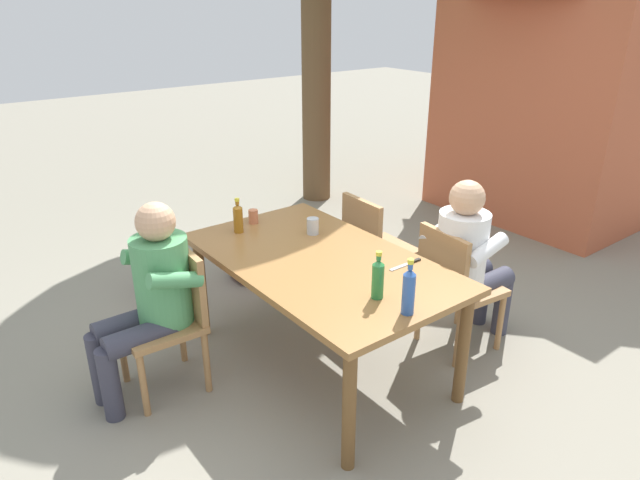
% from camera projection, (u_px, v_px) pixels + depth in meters
% --- Properties ---
extents(ground_plane, '(24.00, 24.00, 0.00)m').
position_uv_depth(ground_plane, '(320.00, 363.00, 3.69)').
color(ground_plane, gray).
extents(dining_table, '(1.73, 1.01, 0.75)m').
position_uv_depth(dining_table, '(320.00, 271.00, 3.43)').
color(dining_table, olive).
rests_on(dining_table, ground_plane).
extents(chair_near_left, '(0.46, 0.46, 0.87)m').
position_uv_depth(chair_near_left, '(172.00, 312.00, 3.33)').
color(chair_near_left, '#A37547').
rests_on(chair_near_left, ground_plane).
extents(chair_far_right, '(0.48, 0.48, 0.87)m').
position_uv_depth(chair_far_right, '(454.00, 283.00, 3.67)').
color(chair_far_right, '#A37547').
rests_on(chair_far_right, ground_plane).
extents(chair_far_left, '(0.46, 0.46, 0.87)m').
position_uv_depth(chair_far_left, '(373.00, 245.00, 4.23)').
color(chair_far_left, '#A37547').
rests_on(chair_far_left, ground_plane).
extents(person_in_white_shirt, '(0.47, 0.61, 1.18)m').
position_uv_depth(person_in_white_shirt, '(151.00, 293.00, 3.21)').
color(person_in_white_shirt, '#4C935B').
rests_on(person_in_white_shirt, ground_plane).
extents(person_in_plaid_shirt, '(0.47, 0.61, 1.18)m').
position_uv_depth(person_in_plaid_shirt, '(468.00, 256.00, 3.66)').
color(person_in_plaid_shirt, white).
rests_on(person_in_plaid_shirt, ground_plane).
extents(bottle_amber, '(0.06, 0.06, 0.24)m').
position_uv_depth(bottle_amber, '(238.00, 218.00, 3.74)').
color(bottle_amber, '#996019').
rests_on(bottle_amber, dining_table).
extents(bottle_green, '(0.06, 0.06, 0.26)m').
position_uv_depth(bottle_green, '(378.00, 278.00, 2.91)').
color(bottle_green, '#287A38').
rests_on(bottle_green, dining_table).
extents(bottle_blue, '(0.06, 0.06, 0.30)m').
position_uv_depth(bottle_blue, '(409.00, 290.00, 2.76)').
color(bottle_blue, '#2D56A3').
rests_on(bottle_blue, dining_table).
extents(cup_steel, '(0.08, 0.08, 0.11)m').
position_uv_depth(cup_steel, '(313.00, 226.00, 3.73)').
color(cup_steel, '#B2B7BC').
rests_on(cup_steel, dining_table).
extents(cup_terracotta, '(0.07, 0.07, 0.10)m').
position_uv_depth(cup_terracotta, '(253.00, 216.00, 3.91)').
color(cup_terracotta, '#BC6B47').
rests_on(cup_terracotta, dining_table).
extents(table_knife, '(0.02, 0.24, 0.01)m').
position_uv_depth(table_knife, '(408.00, 264.00, 3.32)').
color(table_knife, silver).
rests_on(table_knife, dining_table).
extents(backpack_by_near_side, '(0.31, 0.21, 0.46)m').
position_uv_depth(backpack_by_near_side, '(245.00, 255.00, 4.71)').
color(backpack_by_near_side, maroon).
rests_on(backpack_by_near_side, ground_plane).
extents(backpack_by_far_side, '(0.29, 0.22, 0.47)m').
position_uv_depth(backpack_by_far_side, '(166.00, 269.00, 4.46)').
color(backpack_by_far_side, maroon).
rests_on(backpack_by_far_side, ground_plane).
extents(brick_kiosk, '(2.31, 2.01, 2.75)m').
position_uv_depth(brick_kiosk, '(563.00, 77.00, 5.83)').
color(brick_kiosk, '#B25638').
rests_on(brick_kiosk, ground_plane).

